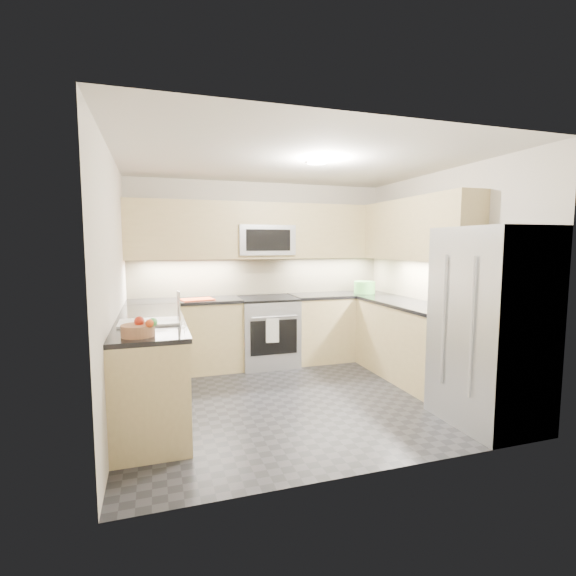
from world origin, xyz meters
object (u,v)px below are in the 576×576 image
object	(u,v)px
microwave	(265,240)
fruit_basket	(138,330)
cutting_board	(197,299)
gas_range	(267,332)
refrigerator	(490,327)
utensil_bowl	(365,287)

from	to	relation	value
microwave	fruit_basket	world-z (taller)	microwave
cutting_board	gas_range	bearing A→B (deg)	3.17
gas_range	cutting_board	size ratio (longest dim) A/B	2.29
gas_range	refrigerator	bearing A→B (deg)	-59.12
utensil_bowl	fruit_basket	bearing A→B (deg)	-146.31
microwave	cutting_board	distance (m)	1.21
fruit_basket	utensil_bowl	bearing A→B (deg)	33.69
gas_range	fruit_basket	distance (m)	2.65
cutting_board	utensil_bowl	bearing A→B (deg)	0.04
gas_range	fruit_basket	xyz separation A→B (m)	(-1.57, -2.06, 0.53)
fruit_basket	gas_range	bearing A→B (deg)	52.61
gas_range	cutting_board	bearing A→B (deg)	-176.83
cutting_board	refrigerator	bearing A→B (deg)	-44.86
fruit_basket	microwave	bearing A→B (deg)	54.23
microwave	fruit_basket	bearing A→B (deg)	-125.77
refrigerator	utensil_bowl	size ratio (longest dim) A/B	5.93
refrigerator	fruit_basket	size ratio (longest dim) A/B	7.17
refrigerator	cutting_board	xyz separation A→B (m)	(-2.39, 2.37, 0.05)
utensil_bowl	cutting_board	size ratio (longest dim) A/B	0.76
microwave	gas_range	bearing A→B (deg)	-90.00
gas_range	utensil_bowl	distance (m)	1.55
gas_range	microwave	size ratio (longest dim) A/B	1.20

